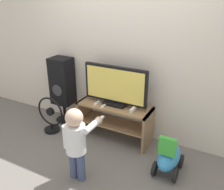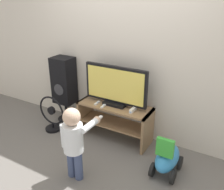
{
  "view_description": "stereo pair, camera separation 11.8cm",
  "coord_description": "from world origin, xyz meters",
  "px_view_note": "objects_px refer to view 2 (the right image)",
  "views": [
    {
      "loc": [
        1.48,
        -2.69,
        2.11
      ],
      "look_at": [
        0.0,
        0.12,
        0.74
      ],
      "focal_mm": 40.0,
      "sensor_mm": 36.0,
      "label": 1
    },
    {
      "loc": [
        1.58,
        -2.63,
        2.11
      ],
      "look_at": [
        0.0,
        0.12,
        0.74
      ],
      "focal_mm": 40.0,
      "sensor_mm": 36.0,
      "label": 2
    }
  ],
  "objects_px": {
    "remote_secondary": "(104,106)",
    "ride_on_toy": "(167,158)",
    "remote_primary": "(97,103)",
    "speaker_tower": "(64,82)",
    "child": "(74,138)",
    "floor_fan": "(52,115)",
    "television": "(116,86)",
    "game_console": "(133,109)"
  },
  "relations": [
    {
      "from": "television",
      "to": "child",
      "type": "xyz_separation_m",
      "value": [
        0.02,
        -0.99,
        -0.29
      ]
    },
    {
      "from": "remote_primary",
      "to": "ride_on_toy",
      "type": "bearing_deg",
      "value": -13.31
    },
    {
      "from": "television",
      "to": "floor_fan",
      "type": "bearing_deg",
      "value": -162.16
    },
    {
      "from": "television",
      "to": "remote_primary",
      "type": "distance_m",
      "value": 0.38
    },
    {
      "from": "floor_fan",
      "to": "game_console",
      "type": "bearing_deg",
      "value": 11.08
    },
    {
      "from": "television",
      "to": "remote_secondary",
      "type": "distance_m",
      "value": 0.33
    },
    {
      "from": "television",
      "to": "remote_secondary",
      "type": "bearing_deg",
      "value": -129.64
    },
    {
      "from": "remote_secondary",
      "to": "floor_fan",
      "type": "distance_m",
      "value": 0.92
    },
    {
      "from": "ride_on_toy",
      "to": "remote_secondary",
      "type": "bearing_deg",
      "value": 166.78
    },
    {
      "from": "child",
      "to": "ride_on_toy",
      "type": "xyz_separation_m",
      "value": [
        0.92,
        0.61,
        -0.33
      ]
    },
    {
      "from": "game_console",
      "to": "speaker_tower",
      "type": "xyz_separation_m",
      "value": [
        -1.32,
        0.14,
        0.12
      ]
    },
    {
      "from": "floor_fan",
      "to": "child",
      "type": "bearing_deg",
      "value": -34.59
    },
    {
      "from": "remote_primary",
      "to": "speaker_tower",
      "type": "xyz_separation_m",
      "value": [
        -0.76,
        0.18,
        0.13
      ]
    },
    {
      "from": "remote_secondary",
      "to": "speaker_tower",
      "type": "xyz_separation_m",
      "value": [
        -0.89,
        0.21,
        0.13
      ]
    },
    {
      "from": "television",
      "to": "game_console",
      "type": "distance_m",
      "value": 0.41
    },
    {
      "from": "speaker_tower",
      "to": "ride_on_toy",
      "type": "bearing_deg",
      "value": -13.36
    },
    {
      "from": "remote_primary",
      "to": "remote_secondary",
      "type": "distance_m",
      "value": 0.13
    },
    {
      "from": "remote_primary",
      "to": "speaker_tower",
      "type": "height_order",
      "value": "speaker_tower"
    },
    {
      "from": "game_console",
      "to": "ride_on_toy",
      "type": "distance_m",
      "value": 0.79
    },
    {
      "from": "remote_secondary",
      "to": "ride_on_toy",
      "type": "distance_m",
      "value": 1.13
    },
    {
      "from": "child",
      "to": "floor_fan",
      "type": "height_order",
      "value": "child"
    },
    {
      "from": "television",
      "to": "speaker_tower",
      "type": "relative_size",
      "value": 0.87
    },
    {
      "from": "game_console",
      "to": "remote_secondary",
      "type": "distance_m",
      "value": 0.44
    },
    {
      "from": "television",
      "to": "ride_on_toy",
      "type": "relative_size",
      "value": 1.7
    },
    {
      "from": "game_console",
      "to": "remote_secondary",
      "type": "relative_size",
      "value": 1.39
    },
    {
      "from": "remote_primary",
      "to": "floor_fan",
      "type": "height_order",
      "value": "floor_fan"
    },
    {
      "from": "television",
      "to": "floor_fan",
      "type": "xyz_separation_m",
      "value": [
        -0.97,
        -0.31,
        -0.57
      ]
    },
    {
      "from": "television",
      "to": "remote_primary",
      "type": "xyz_separation_m",
      "value": [
        -0.24,
        -0.11,
        -0.27
      ]
    },
    {
      "from": "speaker_tower",
      "to": "ride_on_toy",
      "type": "relative_size",
      "value": 1.96
    },
    {
      "from": "floor_fan",
      "to": "ride_on_toy",
      "type": "relative_size",
      "value": 1.04
    },
    {
      "from": "game_console",
      "to": "child",
      "type": "bearing_deg",
      "value": -107.72
    },
    {
      "from": "ride_on_toy",
      "to": "floor_fan",
      "type": "bearing_deg",
      "value": 177.78
    },
    {
      "from": "game_console",
      "to": "ride_on_toy",
      "type": "bearing_deg",
      "value": -27.6
    },
    {
      "from": "remote_secondary",
      "to": "speaker_tower",
      "type": "relative_size",
      "value": 0.12
    },
    {
      "from": "floor_fan",
      "to": "television",
      "type": "bearing_deg",
      "value": 17.84
    },
    {
      "from": "remote_secondary",
      "to": "child",
      "type": "relative_size",
      "value": 0.14
    },
    {
      "from": "television",
      "to": "game_console",
      "type": "height_order",
      "value": "television"
    },
    {
      "from": "remote_primary",
      "to": "child",
      "type": "height_order",
      "value": "child"
    },
    {
      "from": "television",
      "to": "game_console",
      "type": "xyz_separation_m",
      "value": [
        0.31,
        -0.06,
        -0.26
      ]
    },
    {
      "from": "speaker_tower",
      "to": "floor_fan",
      "type": "xyz_separation_m",
      "value": [
        0.04,
        -0.39,
        -0.43
      ]
    },
    {
      "from": "ride_on_toy",
      "to": "television",
      "type": "bearing_deg",
      "value": 157.56
    },
    {
      "from": "television",
      "to": "floor_fan",
      "type": "distance_m",
      "value": 1.17
    }
  ]
}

